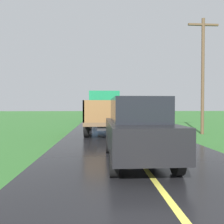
# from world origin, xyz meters

# --- Properties ---
(banana_truck_near) EXTENTS (2.38, 5.82, 2.80)m
(banana_truck_near) POSITION_xyz_m (-0.89, 11.83, 1.46)
(banana_truck_near) COLOR #2D2D30
(banana_truck_near) RESTS_ON road_surface
(banana_truck_far) EXTENTS (2.38, 5.81, 2.80)m
(banana_truck_far) POSITION_xyz_m (-0.88, 23.29, 1.47)
(banana_truck_far) COLOR #2D2D30
(banana_truck_far) RESTS_ON road_surface
(utility_pole_roadside) EXTENTS (1.98, 0.20, 7.44)m
(utility_pole_roadside) POSITION_xyz_m (5.42, 10.81, 4.01)
(utility_pole_roadside) COLOR brown
(utility_pole_roadside) RESTS_ON ground
(following_car) EXTENTS (1.74, 4.10, 1.92)m
(following_car) POSITION_xyz_m (-0.12, 4.14, 1.07)
(following_car) COLOR black
(following_car) RESTS_ON road_surface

